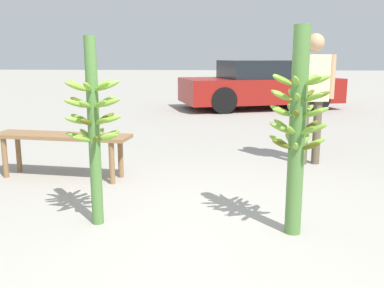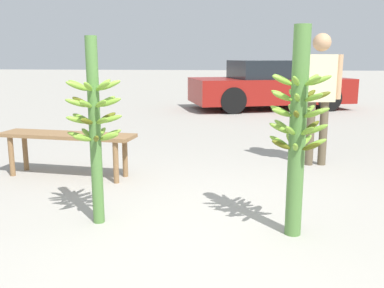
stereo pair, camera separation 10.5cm
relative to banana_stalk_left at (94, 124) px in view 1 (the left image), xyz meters
name	(u,v)px [view 1 (the left image)]	position (x,y,z in m)	size (l,w,h in m)	color
ground_plane	(199,243)	(0.86, -0.33, -0.83)	(80.00, 80.00, 0.00)	#9E998E
banana_stalk_left	(94,124)	(0.00, 0.00, 0.00)	(0.45, 0.45, 1.52)	#4C7A38
banana_stalk_center	(297,127)	(1.58, -0.08, 0.01)	(0.45, 0.45, 1.58)	#4C7A38
vendor_person	(313,86)	(2.14, 2.16, 0.16)	(0.55, 0.22, 1.63)	brown
market_bench	(62,141)	(-0.79, 1.32, -0.41)	(1.60, 0.56, 0.50)	olive
parked_car	(261,85)	(2.02, 8.16, -0.21)	(4.38, 2.92, 1.25)	maroon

